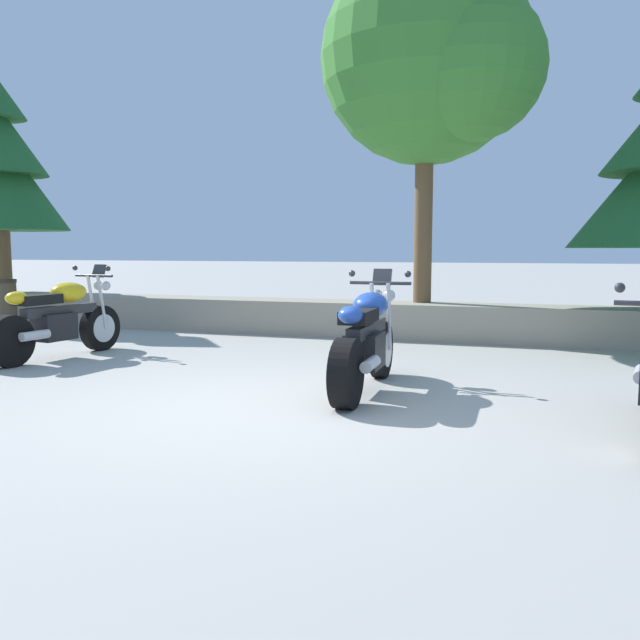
{
  "coord_description": "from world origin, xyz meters",
  "views": [
    {
      "loc": [
        2.16,
        -5.2,
        1.39
      ],
      "look_at": [
        0.09,
        1.2,
        0.65
      ],
      "focal_mm": 36.36,
      "sensor_mm": 36.0,
      "label": 1
    }
  ],
  "objects_px": {
    "leafy_tree_mid_left": "(435,60)",
    "trash_bin": "(3,304)",
    "motorcycle_yellow_near_left": "(59,320)",
    "motorcycle_blue_centre": "(367,342)"
  },
  "relations": [
    {
      "from": "motorcycle_blue_centre",
      "to": "trash_bin",
      "type": "xyz_separation_m",
      "value": [
        -7.25,
        2.92,
        -0.05
      ]
    },
    {
      "from": "leafy_tree_mid_left",
      "to": "trash_bin",
      "type": "height_order",
      "value": "leafy_tree_mid_left"
    },
    {
      "from": "motorcycle_blue_centre",
      "to": "leafy_tree_mid_left",
      "type": "distance_m",
      "value": 5.45
    },
    {
      "from": "motorcycle_yellow_near_left",
      "to": "motorcycle_blue_centre",
      "type": "bearing_deg",
      "value": -9.07
    },
    {
      "from": "leafy_tree_mid_left",
      "to": "motorcycle_yellow_near_left",
      "type": "bearing_deg",
      "value": -142.05
    },
    {
      "from": "motorcycle_yellow_near_left",
      "to": "leafy_tree_mid_left",
      "type": "bearing_deg",
      "value": 37.95
    },
    {
      "from": "leafy_tree_mid_left",
      "to": "trash_bin",
      "type": "relative_size",
      "value": 6.21
    },
    {
      "from": "motorcycle_yellow_near_left",
      "to": "trash_bin",
      "type": "xyz_separation_m",
      "value": [
        -3.05,
        2.25,
        -0.05
      ]
    },
    {
      "from": "motorcycle_blue_centre",
      "to": "leafy_tree_mid_left",
      "type": "relative_size",
      "value": 0.39
    },
    {
      "from": "motorcycle_yellow_near_left",
      "to": "motorcycle_blue_centre",
      "type": "relative_size",
      "value": 1.0
    }
  ]
}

